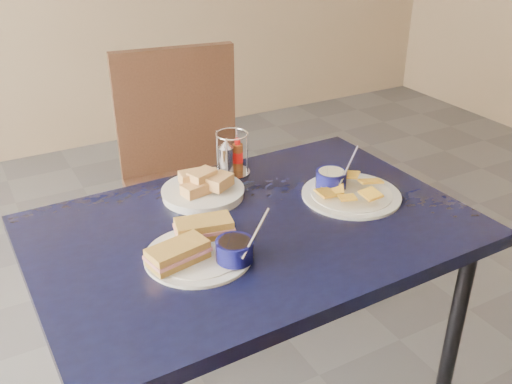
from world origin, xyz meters
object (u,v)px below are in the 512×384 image
condiment_caddy (231,157)px  sandwich_plate (202,247)px  dining_table (253,247)px  chair_far (183,164)px  bread_basket (203,188)px  plantain_plate (344,189)px

condiment_caddy → sandwich_plate: bearing=-125.2°
dining_table → sandwich_plate: bearing=-158.6°
dining_table → chair_far: 0.80m
bread_basket → condiment_caddy: size_ratio=1.72×
dining_table → bread_basket: bread_basket is taller
dining_table → chair_far: (0.11, 0.79, -0.10)m
dining_table → sandwich_plate: (-0.18, -0.07, 0.10)m
sandwich_plate → bread_basket: 0.31m
sandwich_plate → dining_table: bearing=21.4°
sandwich_plate → plantain_plate: 0.50m
chair_far → bread_basket: chair_far is taller
dining_table → bread_basket: bearing=103.7°
plantain_plate → condiment_caddy: condiment_caddy is taller
chair_far → bread_basket: size_ratio=4.33×
dining_table → condiment_caddy: bearing=74.1°
plantain_plate → dining_table: bearing=-176.0°
chair_far → bread_basket: (-0.16, -0.58, 0.20)m
sandwich_plate → condiment_caddy: size_ratio=2.19×
sandwich_plate → plantain_plate: (0.49, 0.09, -0.01)m
dining_table → plantain_plate: bearing=4.0°
sandwich_plate → bread_basket: sandwich_plate is taller
dining_table → sandwich_plate: sandwich_plate is taller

